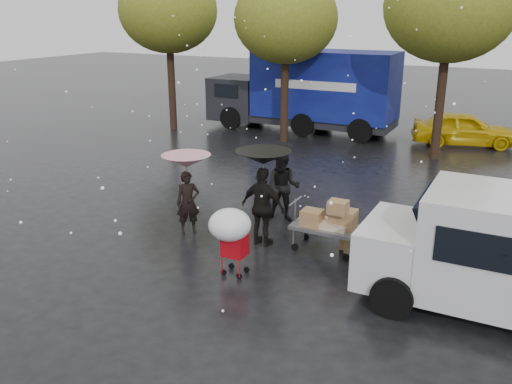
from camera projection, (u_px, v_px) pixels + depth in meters
The scene contains 13 objects.
ground at pixel (243, 246), 12.34m from camera, with size 90.00×90.00×0.00m, color black.
person_pink at pixel (188, 203), 12.89m from camera, with size 0.56×0.37×1.53m, color black.
person_middle at pixel (283, 187), 13.61m from camera, with size 0.87×0.67×1.78m, color black.
person_black at pixel (263, 207), 12.16m from camera, with size 1.07×0.45×1.83m, color black.
umbrella_pink at pixel (186, 161), 12.56m from camera, with size 1.15×1.15×1.94m.
umbrella_black at pixel (263, 158), 11.79m from camera, with size 1.23×1.23×2.22m.
vendor_cart at pixel (330, 221), 11.88m from camera, with size 1.52×0.80×1.27m.
shopping_cart at pixel (231, 228), 10.59m from camera, with size 0.84×0.84×1.46m.
blue_truck at pixel (307, 91), 23.61m from camera, with size 8.30×2.60×3.50m.
box_ground_near at pixel (354, 238), 12.19m from camera, with size 0.54×0.43×0.49m, color olive.
box_ground_far at pixel (357, 246), 11.93m from camera, with size 0.47×0.36×0.36m, color olive.
yellow_taxi at pixel (464, 129), 21.35m from camera, with size 1.59×3.94×1.34m, color gold.
tree_row at pixel (363, 13), 19.37m from camera, with size 21.60×4.40×7.12m.
Camera 1 is at (5.43, -9.91, 5.11)m, focal length 38.00 mm.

